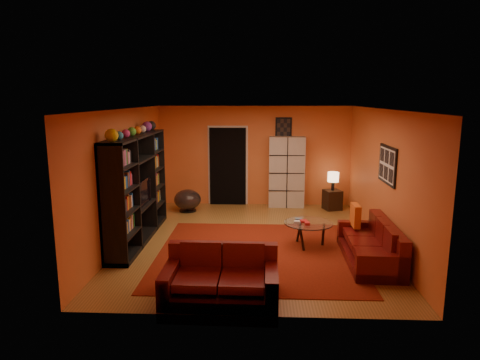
{
  "coord_description": "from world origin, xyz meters",
  "views": [
    {
      "loc": [
        0.13,
        -8.15,
        2.82
      ],
      "look_at": [
        -0.25,
        0.1,
        1.22
      ],
      "focal_mm": 32.0,
      "sensor_mm": 36.0,
      "label": 1
    }
  ],
  "objects_px": {
    "entertainment_unit": "(137,188)",
    "sofa": "(374,246)",
    "coffee_table": "(308,225)",
    "bowl_chair": "(188,200)",
    "side_table": "(332,200)",
    "table_lamp": "(333,178)",
    "tv": "(140,192)",
    "storage_cabinet": "(287,172)",
    "loveseat": "(221,277)"
  },
  "relations": [
    {
      "from": "tv",
      "to": "sofa",
      "type": "relative_size",
      "value": 0.44
    },
    {
      "from": "coffee_table",
      "to": "tv",
      "type": "bearing_deg",
      "value": 175.59
    },
    {
      "from": "loveseat",
      "to": "storage_cabinet",
      "type": "xyz_separation_m",
      "value": [
        1.24,
        5.21,
        0.63
      ]
    },
    {
      "from": "side_table",
      "to": "coffee_table",
      "type": "bearing_deg",
      "value": -108.23
    },
    {
      "from": "loveseat",
      "to": "bowl_chair",
      "type": "relative_size",
      "value": 2.43
    },
    {
      "from": "tv",
      "to": "loveseat",
      "type": "distance_m",
      "value": 3.09
    },
    {
      "from": "loveseat",
      "to": "table_lamp",
      "type": "distance_m",
      "value": 5.52
    },
    {
      "from": "tv",
      "to": "storage_cabinet",
      "type": "height_order",
      "value": "storage_cabinet"
    },
    {
      "from": "coffee_table",
      "to": "entertainment_unit",
      "type": "bearing_deg",
      "value": 175.4
    },
    {
      "from": "entertainment_unit",
      "to": "storage_cabinet",
      "type": "height_order",
      "value": "entertainment_unit"
    },
    {
      "from": "entertainment_unit",
      "to": "bowl_chair",
      "type": "relative_size",
      "value": 4.46
    },
    {
      "from": "side_table",
      "to": "bowl_chair",
      "type": "bearing_deg",
      "value": -174.54
    },
    {
      "from": "storage_cabinet",
      "to": "bowl_chair",
      "type": "relative_size",
      "value": 2.72
    },
    {
      "from": "entertainment_unit",
      "to": "loveseat",
      "type": "height_order",
      "value": "entertainment_unit"
    },
    {
      "from": "entertainment_unit",
      "to": "coffee_table",
      "type": "xyz_separation_m",
      "value": [
        3.35,
        -0.27,
        -0.63
      ]
    },
    {
      "from": "coffee_table",
      "to": "bowl_chair",
      "type": "bearing_deg",
      "value": 138.17
    },
    {
      "from": "side_table",
      "to": "entertainment_unit",
      "type": "bearing_deg",
      "value": -149.41
    },
    {
      "from": "side_table",
      "to": "table_lamp",
      "type": "height_order",
      "value": "table_lamp"
    },
    {
      "from": "entertainment_unit",
      "to": "storage_cabinet",
      "type": "distance_m",
      "value": 4.19
    },
    {
      "from": "sofa",
      "to": "coffee_table",
      "type": "distance_m",
      "value": 1.29
    },
    {
      "from": "storage_cabinet",
      "to": "side_table",
      "type": "relative_size",
      "value": 3.66
    },
    {
      "from": "sofa",
      "to": "tv",
      "type": "bearing_deg",
      "value": 168.9
    },
    {
      "from": "storage_cabinet",
      "to": "table_lamp",
      "type": "bearing_deg",
      "value": -12.04
    },
    {
      "from": "entertainment_unit",
      "to": "side_table",
      "type": "height_order",
      "value": "entertainment_unit"
    },
    {
      "from": "entertainment_unit",
      "to": "loveseat",
      "type": "distance_m",
      "value": 3.15
    },
    {
      "from": "tv",
      "to": "coffee_table",
      "type": "distance_m",
      "value": 3.36
    },
    {
      "from": "side_table",
      "to": "table_lamp",
      "type": "bearing_deg",
      "value": 0.0
    },
    {
      "from": "entertainment_unit",
      "to": "sofa",
      "type": "relative_size",
      "value": 1.51
    },
    {
      "from": "tv",
      "to": "entertainment_unit",
      "type": "bearing_deg",
      "value": 73.58
    },
    {
      "from": "loveseat",
      "to": "bowl_chair",
      "type": "height_order",
      "value": "loveseat"
    },
    {
      "from": "sofa",
      "to": "side_table",
      "type": "bearing_deg",
      "value": 93.76
    },
    {
      "from": "loveseat",
      "to": "bowl_chair",
      "type": "bearing_deg",
      "value": 16.14
    },
    {
      "from": "sofa",
      "to": "side_table",
      "type": "xyz_separation_m",
      "value": [
        -0.13,
        3.52,
        -0.04
      ]
    },
    {
      "from": "entertainment_unit",
      "to": "sofa",
      "type": "height_order",
      "value": "entertainment_unit"
    },
    {
      "from": "sofa",
      "to": "coffee_table",
      "type": "xyz_separation_m",
      "value": [
        -1.06,
        0.72,
        0.13
      ]
    },
    {
      "from": "sofa",
      "to": "side_table",
      "type": "distance_m",
      "value": 3.52
    },
    {
      "from": "storage_cabinet",
      "to": "table_lamp",
      "type": "height_order",
      "value": "storage_cabinet"
    },
    {
      "from": "bowl_chair",
      "to": "coffee_table",
      "type": "bearing_deg",
      "value": -41.83
    },
    {
      "from": "tv",
      "to": "sofa",
      "type": "xyz_separation_m",
      "value": [
        4.36,
        -0.98,
        -0.68
      ]
    },
    {
      "from": "entertainment_unit",
      "to": "loveseat",
      "type": "relative_size",
      "value": 1.83
    },
    {
      "from": "bowl_chair",
      "to": "table_lamp",
      "type": "relative_size",
      "value": 1.45
    },
    {
      "from": "sofa",
      "to": "storage_cabinet",
      "type": "xyz_separation_m",
      "value": [
        -1.29,
        3.79,
        0.63
      ]
    },
    {
      "from": "loveseat",
      "to": "table_lamp",
      "type": "bearing_deg",
      "value": -25.05
    },
    {
      "from": "bowl_chair",
      "to": "side_table",
      "type": "distance_m",
      "value": 3.67
    },
    {
      "from": "storage_cabinet",
      "to": "table_lamp",
      "type": "distance_m",
      "value": 1.19
    },
    {
      "from": "entertainment_unit",
      "to": "bowl_chair",
      "type": "distance_m",
      "value": 2.39
    },
    {
      "from": "entertainment_unit",
      "to": "sofa",
      "type": "xyz_separation_m",
      "value": [
        4.41,
        -0.99,
        -0.76
      ]
    },
    {
      "from": "entertainment_unit",
      "to": "tv",
      "type": "xyz_separation_m",
      "value": [
        0.05,
        -0.01,
        -0.08
      ]
    },
    {
      "from": "loveseat",
      "to": "table_lamp",
      "type": "height_order",
      "value": "table_lamp"
    },
    {
      "from": "side_table",
      "to": "table_lamp",
      "type": "relative_size",
      "value": 1.08
    }
  ]
}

